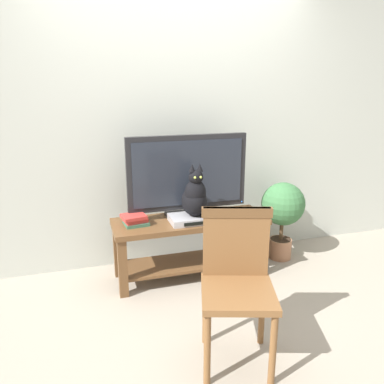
% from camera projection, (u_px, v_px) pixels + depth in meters
% --- Properties ---
extents(ground_plane, '(12.00, 12.00, 0.00)m').
position_uv_depth(ground_plane, '(208.00, 310.00, 2.90)').
color(ground_plane, gray).
extents(back_wall, '(7.00, 0.12, 2.80)m').
position_uv_depth(back_wall, '(172.00, 111.00, 3.47)').
color(back_wall, '#B7BCB2').
rests_on(back_wall, ground).
extents(tv_stand, '(1.32, 0.45, 0.53)m').
position_uv_depth(tv_stand, '(190.00, 237.00, 3.33)').
color(tv_stand, brown).
rests_on(tv_stand, ground).
extents(tv, '(1.03, 0.20, 0.71)m').
position_uv_depth(tv, '(188.00, 175.00, 3.25)').
color(tv, black).
rests_on(tv, tv_stand).
extents(media_box, '(0.41, 0.25, 0.06)m').
position_uv_depth(media_box, '(194.00, 218.00, 3.22)').
color(media_box, '#ADADB2').
rests_on(media_box, tv_stand).
extents(cat, '(0.21, 0.31, 0.45)m').
position_uv_depth(cat, '(195.00, 197.00, 3.16)').
color(cat, black).
rests_on(cat, media_box).
extents(wooden_chair, '(0.53, 0.53, 0.93)m').
position_uv_depth(wooden_chair, '(237.00, 275.00, 2.30)').
color(wooden_chair, brown).
rests_on(wooden_chair, ground).
extents(book_stack, '(0.23, 0.19, 0.09)m').
position_uv_depth(book_stack, '(135.00, 220.00, 3.15)').
color(book_stack, '#38664C').
rests_on(book_stack, tv_stand).
extents(potted_plant, '(0.41, 0.41, 0.75)m').
position_uv_depth(potted_plant, '(283.00, 210.00, 3.64)').
color(potted_plant, '#9E6B4C').
rests_on(potted_plant, ground).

